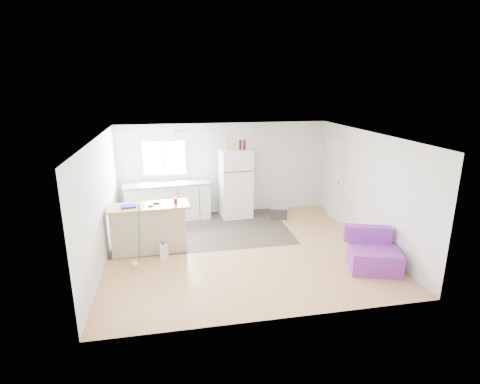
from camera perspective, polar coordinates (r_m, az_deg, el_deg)
name	(u,v)px	position (r m, az deg, el deg)	size (l,w,h in m)	color
room	(243,195)	(7.57, 0.45, -0.44)	(5.51, 5.01, 2.41)	#AE7749
vinyl_zone	(203,230)	(9.04, -5.67, -5.75)	(4.05, 2.50, 0.00)	#322C26
window	(164,158)	(9.77, -11.46, 5.13)	(1.18, 0.06, 0.98)	white
interior_door	(335,179)	(9.89, 14.29, 1.92)	(0.11, 0.92, 2.10)	white
ceiling_fixture	(178,132)	(8.38, -9.36, 9.07)	(0.30, 0.30, 0.07)	white
kitchen_cabinets	(168,201)	(9.71, -10.98, -1.35)	(2.22, 0.89, 1.25)	white
peninsula	(149,228)	(7.97, -13.73, -5.34)	(1.65, 0.72, 0.99)	#BDAD88
refrigerator	(235,183)	(9.70, -0.74, 1.33)	(0.84, 0.80, 1.76)	white
cooler	(279,212)	(9.76, 5.96, -3.01)	(0.52, 0.43, 0.34)	#2E2E30
purple_seat	(373,254)	(7.59, 19.58, -8.91)	(1.11, 1.10, 0.73)	purple
cleaner_jug	(164,251)	(7.70, -11.54, -8.82)	(0.18, 0.14, 0.35)	white
mop	(136,255)	(7.46, -15.59, -9.29)	(0.26, 0.35, 1.28)	green
red_cup	(175,201)	(7.79, -9.81, -1.32)	(0.08, 0.08, 0.12)	red
blue_tray	(128,206)	(7.79, -16.64, -2.10)	(0.30, 0.22, 0.04)	#1419BF
tool_a	(156,203)	(7.85, -12.64, -1.67)	(0.14, 0.05, 0.03)	black
tool_b	(150,206)	(7.70, -13.52, -2.09)	(0.10, 0.04, 0.03)	black
cardboard_box	(229,144)	(9.42, -1.62, 7.30)	(0.20, 0.10, 0.30)	tan
bottle_left	(240,145)	(9.46, 0.07, 7.18)	(0.07, 0.07, 0.25)	#331009
bottle_right	(244,145)	(9.48, 0.68, 7.21)	(0.07, 0.07, 0.25)	#331009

